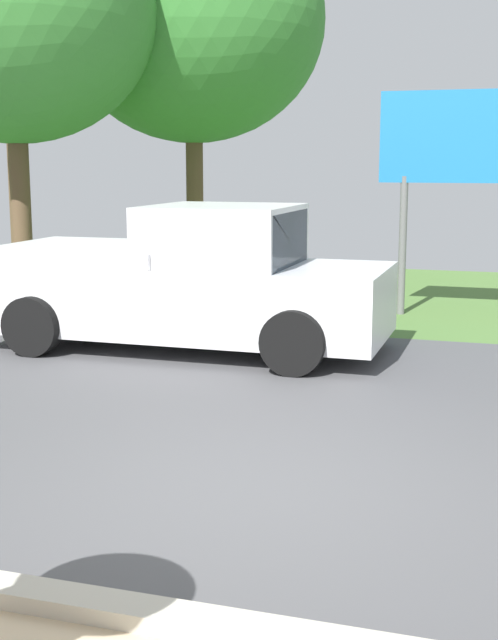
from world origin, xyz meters
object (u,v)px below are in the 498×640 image
object	(u,v)px
roadside_billboard	(465,153)
tree_right_mid	(193,21)
tree_center_back	(12,10)
pickup_truck	(189,283)

from	to	relation	value
roadside_billboard	tree_right_mid	bearing A→B (deg)	149.22
tree_center_back	tree_right_mid	distance (m)	3.98
pickup_truck	roadside_billboard	size ratio (longest dim) A/B	1.49
tree_center_back	tree_right_mid	bearing A→B (deg)	58.11
pickup_truck	tree_center_back	xyz separation A→B (m)	(-4.63, 3.49, 4.18)
roadside_billboard	tree_center_back	distance (m)	8.23
tree_right_mid	tree_center_back	bearing A→B (deg)	-121.89
roadside_billboard	tree_center_back	bearing A→B (deg)	179.69
roadside_billboard	tree_center_back	world-z (taller)	tree_center_back
pickup_truck	tree_center_back	size ratio (longest dim) A/B	0.70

